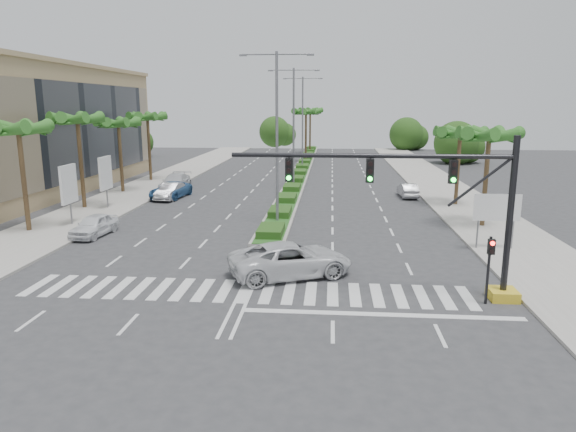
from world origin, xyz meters
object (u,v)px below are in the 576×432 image
car_crossing (291,259)px  car_parked_c (171,190)px  car_parked_b (171,191)px  car_parked_d (175,182)px  car_parked_a (94,225)px  car_right (408,190)px

car_crossing → car_parked_c: bearing=7.6°
car_parked_b → car_parked_d: car_parked_d is taller
car_parked_d → car_crossing: car_crossing is taller
car_parked_a → car_right: car_parked_a is taller
car_parked_a → car_right: bearing=41.3°
car_parked_a → car_parked_b: (0.88, 13.58, 0.02)m
car_parked_c → car_parked_a: bearing=-85.6°
car_parked_b → car_parked_d: size_ratio=0.79×
car_parked_b → car_parked_c: size_ratio=0.84×
car_crossing → car_right: (9.10, 23.44, -0.20)m
car_parked_b → car_parked_c: car_parked_c is taller
car_parked_c → car_crossing: 24.80m
car_crossing → car_right: bearing=-44.7°
car_parked_a → car_parked_d: size_ratio=0.74×
car_parked_b → car_crossing: 24.15m
car_parked_b → car_crossing: bearing=-53.3°
car_parked_c → car_parked_d: car_parked_d is taller
car_right → car_crossing: bearing=66.0°
car_parked_a → car_parked_b: 13.61m
car_parked_b → car_crossing: car_crossing is taller
car_parked_a → car_right: size_ratio=1.04×
car_parked_b → car_parked_c: bearing=112.6°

